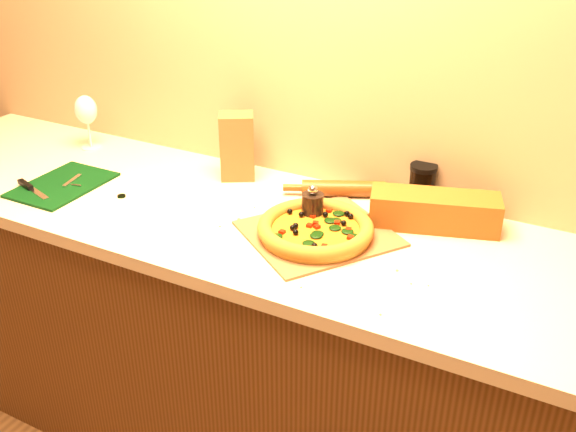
% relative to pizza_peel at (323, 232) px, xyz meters
% --- Properties ---
extents(cabinet, '(2.80, 0.65, 0.86)m').
position_rel_pizza_peel_xyz_m(cabinet, '(-0.16, -0.00, -0.47)').
color(cabinet, '#492A0F').
rests_on(cabinet, ground).
extents(countertop, '(2.84, 0.68, 0.04)m').
position_rel_pizza_peel_xyz_m(countertop, '(-0.16, -0.00, -0.02)').
color(countertop, beige).
rests_on(countertop, cabinet).
extents(pizza_peel, '(0.49, 0.52, 0.01)m').
position_rel_pizza_peel_xyz_m(pizza_peel, '(0.00, 0.00, 0.00)').
color(pizza_peel, brown).
rests_on(pizza_peel, countertop).
extents(pizza, '(0.31, 0.31, 0.04)m').
position_rel_pizza_peel_xyz_m(pizza, '(-0.01, -0.03, 0.02)').
color(pizza, '#AF7C2B').
rests_on(pizza, pizza_peel).
extents(cutting_board, '(0.23, 0.30, 0.02)m').
position_rel_pizza_peel_xyz_m(cutting_board, '(-0.86, -0.11, 0.00)').
color(cutting_board, black).
rests_on(cutting_board, countertop).
extents(bottle_cap, '(0.03, 0.03, 0.01)m').
position_rel_pizza_peel_xyz_m(bottle_cap, '(-0.64, -0.08, -0.00)').
color(bottle_cap, black).
rests_on(bottle_cap, countertop).
extents(pepper_grinder, '(0.06, 0.06, 0.12)m').
position_rel_pizza_peel_xyz_m(pepper_grinder, '(-0.06, 0.05, 0.04)').
color(pepper_grinder, black).
rests_on(pepper_grinder, countertop).
extents(rolling_pin, '(0.34, 0.18, 0.05)m').
position_rel_pizza_peel_xyz_m(rolling_pin, '(-0.05, 0.24, 0.02)').
color(rolling_pin, '#603710').
rests_on(rolling_pin, countertop).
extents(bread_bag, '(0.37, 0.21, 0.10)m').
position_rel_pizza_peel_xyz_m(bread_bag, '(0.25, 0.18, 0.04)').
color(bread_bag, brown).
rests_on(bread_bag, countertop).
extents(wine_glass, '(0.08, 0.08, 0.19)m').
position_rel_pizza_peel_xyz_m(wine_glass, '(-1.01, 0.19, 0.13)').
color(wine_glass, silver).
rests_on(wine_glass, countertop).
extents(paper_bag, '(0.14, 0.13, 0.21)m').
position_rel_pizza_peel_xyz_m(paper_bag, '(-0.41, 0.21, 0.10)').
color(paper_bag, brown).
rests_on(paper_bag, countertop).
extents(dark_jar, '(0.08, 0.08, 0.13)m').
position_rel_pizza_peel_xyz_m(dark_jar, '(0.18, 0.30, 0.06)').
color(dark_jar, black).
rests_on(dark_jar, countertop).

